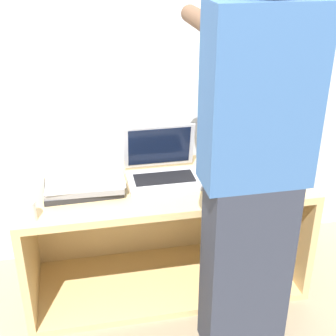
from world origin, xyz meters
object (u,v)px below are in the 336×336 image
Objects in this scene: mug at (27,211)px; laptop_stack_right at (240,166)px; laptop_open at (163,169)px; person at (253,172)px; laptop_stack_left at (84,183)px.

laptop_stack_right is at bearing 11.97° from mug.
laptop_open is 0.61m from person.
laptop_stack_right reaches higher than mug.
laptop_open is 0.39m from laptop_stack_left.
person is at bearing -105.06° from laptop_stack_right.
laptop_open is at bearing 172.97° from laptop_stack_right.
mug is (-0.24, -0.21, 0.00)m from laptop_stack_left.
laptop_stack_left is 4.24× the size of mug.
laptop_stack_right is 4.31× the size of mug.
mug is at bearing -157.43° from laptop_open.
laptop_open is 0.68m from mug.
laptop_stack_left is 0.22× the size of person.
laptop_stack_right is (0.38, -0.05, 0.00)m from laptop_open.
person is (0.25, -0.51, 0.21)m from laptop_open.
mug is (-0.62, -0.26, -0.01)m from laptop_open.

